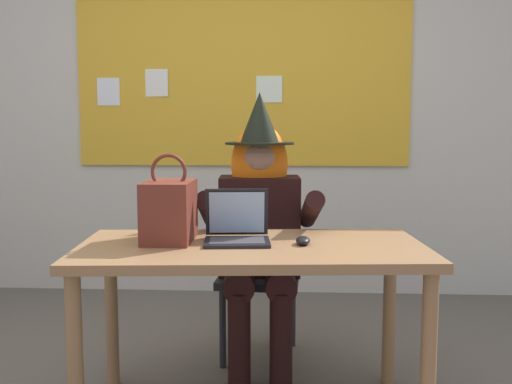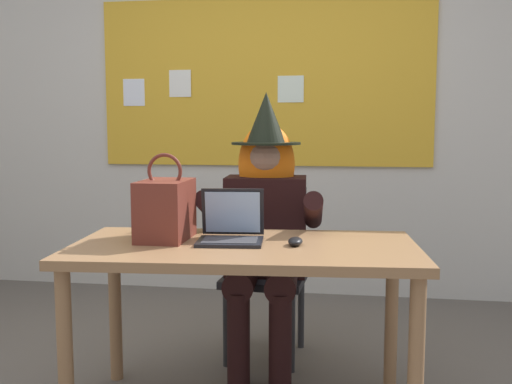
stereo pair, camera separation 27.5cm
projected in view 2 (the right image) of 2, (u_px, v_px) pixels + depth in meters
The scene contains 7 objects.
wall_back_bulletin at pixel (265, 107), 4.30m from camera, with size 6.67×2.10×2.73m.
desk_main at pixel (244, 266), 2.47m from camera, with size 1.50×0.83×0.75m.
chair_at_desk at pixel (268, 261), 3.20m from camera, with size 0.45×0.45×0.90m.
person_costumed at pixel (265, 213), 3.05m from camera, with size 0.61×0.66×1.41m.
laptop at pixel (231, 230), 2.52m from camera, with size 0.30×0.27×0.22m.
computer_mouse at pixel (295, 241), 2.44m from camera, with size 0.06×0.10×0.03m, color black.
handbag at pixel (165, 209), 2.56m from camera, with size 0.20×0.30×0.38m.
Camera 2 is at (0.60, -2.34, 1.24)m, focal length 41.21 mm.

